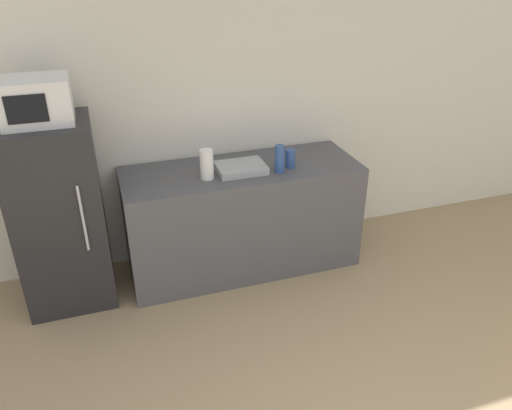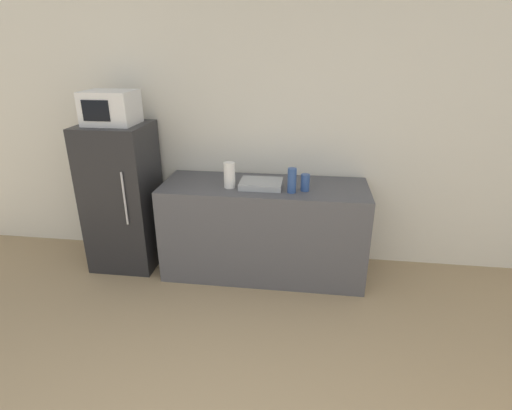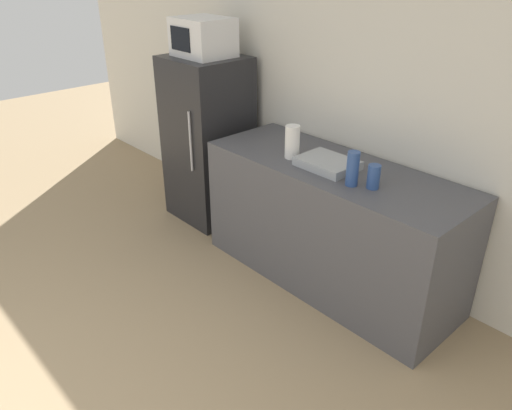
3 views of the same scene
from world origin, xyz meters
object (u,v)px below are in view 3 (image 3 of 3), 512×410
refrigerator (208,140)px  microwave (203,37)px  bottle_tall (353,169)px  paper_towel_roll (292,142)px  bottle_short (374,177)px

refrigerator → microwave: size_ratio=3.21×
bottle_tall → paper_towel_roll: size_ratio=0.95×
refrigerator → paper_towel_roll: bearing=-5.3°
bottle_tall → refrigerator: bearing=174.5°
microwave → bottle_short: size_ratio=2.97×
microwave → bottle_tall: (1.72, -0.16, -0.59)m
microwave → bottle_tall: size_ratio=2.03×
paper_towel_roll → microwave: bearing=174.8°
microwave → bottle_tall: bearing=-5.5°
bottle_short → paper_towel_roll: size_ratio=0.65×
refrigerator → paper_towel_roll: size_ratio=6.19×
bottle_tall → bottle_short: (0.12, 0.06, -0.04)m
paper_towel_roll → bottle_tall: bearing=-6.0°
refrigerator → bottle_tall: bearing=-5.5°
refrigerator → bottle_short: (1.84, -0.10, 0.27)m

